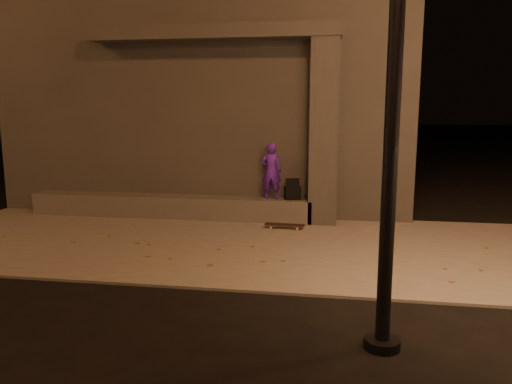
% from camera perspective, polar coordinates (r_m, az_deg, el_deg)
% --- Properties ---
extents(ground, '(120.00, 120.00, 0.00)m').
position_cam_1_polar(ground, '(6.88, -8.09, -10.34)').
color(ground, black).
rests_on(ground, ground).
extents(sidewalk, '(11.00, 4.40, 0.04)m').
position_cam_1_polar(sidewalk, '(8.71, -4.15, -5.79)').
color(sidewalk, slate).
rests_on(sidewalk, ground).
extents(building, '(9.00, 5.10, 5.22)m').
position_cam_1_polar(building, '(12.99, -3.97, 10.90)').
color(building, '#3C3936').
rests_on(building, ground).
extents(ledge, '(6.00, 0.55, 0.45)m').
position_cam_1_polar(ledge, '(10.70, -9.81, -1.61)').
color(ledge, '#57554F').
rests_on(ledge, sidewalk).
extents(column, '(0.55, 0.55, 3.60)m').
position_cam_1_polar(column, '(9.92, 7.78, 6.73)').
color(column, '#3C3936').
rests_on(column, sidewalk).
extents(canopy, '(5.00, 0.70, 0.28)m').
position_cam_1_polar(canopy, '(10.35, -4.82, 17.68)').
color(canopy, '#3C3936').
rests_on(canopy, column).
extents(skateboarder, '(0.43, 0.30, 1.14)m').
position_cam_1_polar(skateboarder, '(10.07, 1.77, 2.42)').
color(skateboarder, '#501CB9').
rests_on(skateboarder, ledge).
extents(backpack, '(0.36, 0.29, 0.44)m').
position_cam_1_polar(backpack, '(10.09, 4.22, -0.00)').
color(backpack, black).
rests_on(backpack, ledge).
extents(skateboard, '(0.77, 0.24, 0.08)m').
position_cam_1_polar(skateboard, '(9.57, 3.29, -3.79)').
color(skateboard, black).
rests_on(skateboard, sidewalk).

